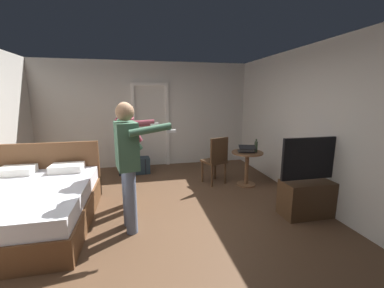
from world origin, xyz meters
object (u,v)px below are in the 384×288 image
(suitcase_dark, at_px, (136,166))
(bottle_on_table, at_px, (256,147))
(person_blue_shirt, at_px, (128,159))
(person_striped_shirt, at_px, (127,148))
(tv_flatscreen, at_px, (311,192))
(laptop, at_px, (246,150))
(bed, at_px, (28,205))
(wooden_chair, at_px, (216,158))
(side_table, at_px, (247,163))
(suitcase_small, at_px, (133,166))

(suitcase_dark, bearing_deg, bottle_on_table, -34.19)
(person_blue_shirt, height_order, person_striped_shirt, person_blue_shirt)
(tv_flatscreen, distance_m, laptop, 1.48)
(bed, xyz_separation_m, wooden_chair, (3.10, 1.02, 0.24))
(side_table, xyz_separation_m, laptop, (-0.04, -0.04, 0.28))
(bed, relative_size, person_blue_shirt, 1.21)
(tv_flatscreen, bearing_deg, suitcase_dark, 134.76)
(wooden_chair, bearing_deg, bottle_on_table, -20.66)
(bottle_on_table, bearing_deg, wooden_chair, 159.34)
(bed, height_order, wooden_chair, bed)
(wooden_chair, relative_size, suitcase_dark, 1.61)
(side_table, distance_m, suitcase_dark, 2.56)
(bottle_on_table, height_order, person_striped_shirt, person_striped_shirt)
(suitcase_dark, height_order, suitcase_small, suitcase_dark)
(suitcase_small, bearing_deg, suitcase_dark, -18.73)
(bottle_on_table, xyz_separation_m, suitcase_dark, (-2.35, 1.33, -0.63))
(bed, relative_size, suitcase_dark, 3.40)
(person_blue_shirt, distance_m, suitcase_small, 2.62)
(tv_flatscreen, height_order, person_striped_shirt, person_striped_shirt)
(side_table, height_order, suitcase_dark, side_table)
(wooden_chair, height_order, person_blue_shirt, person_blue_shirt)
(bottle_on_table, relative_size, person_striped_shirt, 0.16)
(person_blue_shirt, bearing_deg, tv_flatscreen, -3.88)
(bed, bearing_deg, suitcase_small, 56.63)
(person_striped_shirt, bearing_deg, side_table, 13.21)
(person_striped_shirt, bearing_deg, person_blue_shirt, -86.23)
(laptop, relative_size, bottle_on_table, 1.49)
(bed, relative_size, laptop, 5.15)
(side_table, distance_m, suitcase_small, 2.65)
(person_striped_shirt, height_order, suitcase_dark, person_striped_shirt)
(bed, relative_size, side_table, 2.98)
(laptop, xyz_separation_m, person_striped_shirt, (-2.27, -0.50, 0.25))
(person_blue_shirt, bearing_deg, suitcase_dark, 88.74)
(suitcase_small, bearing_deg, bottle_on_table, -29.39)
(person_blue_shirt, bearing_deg, suitcase_small, 90.75)
(suitcase_dark, bearing_deg, person_striped_shirt, -97.89)
(side_table, xyz_separation_m, suitcase_dark, (-2.21, 1.25, -0.28))
(suitcase_dark, relative_size, suitcase_small, 1.00)
(bed, height_order, tv_flatscreen, tv_flatscreen)
(wooden_chair, relative_size, suitcase_small, 1.62)
(bed, height_order, bottle_on_table, bed)
(bottle_on_table, distance_m, wooden_chair, 0.83)
(bed, xyz_separation_m, bottle_on_table, (3.83, 0.75, 0.51))
(tv_flatscreen, height_order, side_table, tv_flatscreen)
(bed, relative_size, suitcase_small, 3.40)
(tv_flatscreen, bearing_deg, wooden_chair, 122.20)
(bottle_on_table, xyz_separation_m, suitcase_small, (-2.44, 1.36, -0.63))
(tv_flatscreen, distance_m, bottle_on_table, 1.42)
(side_table, distance_m, wooden_chair, 0.63)
(wooden_chair, xyz_separation_m, person_blue_shirt, (-1.68, -1.41, 0.45))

